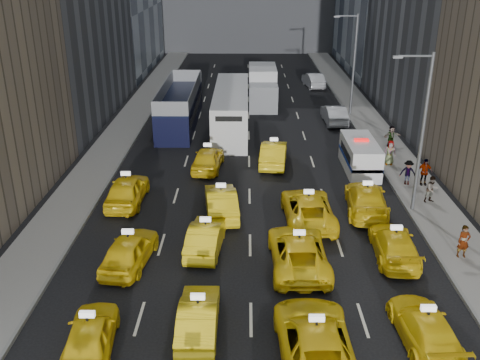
{
  "coord_description": "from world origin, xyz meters",
  "views": [
    {
      "loc": [
        -0.23,
        -15.67,
        13.47
      ],
      "look_at": [
        -0.56,
        11.75,
        2.0
      ],
      "focal_mm": 40.0,
      "sensor_mm": 36.0,
      "label": 1
    }
  ],
  "objects_px": {
    "box_truck": "(263,87)",
    "nypd_van": "(360,156)",
    "double_decker": "(180,105)",
    "city_bus": "(231,110)",
    "pedestrian_0": "(464,241)"
  },
  "relations": [
    {
      "from": "nypd_van",
      "to": "box_truck",
      "type": "bearing_deg",
      "value": 102.71
    },
    {
      "from": "double_decker",
      "to": "city_bus",
      "type": "height_order",
      "value": "double_decker"
    },
    {
      "from": "double_decker",
      "to": "pedestrian_0",
      "type": "bearing_deg",
      "value": -47.93
    },
    {
      "from": "double_decker",
      "to": "box_truck",
      "type": "height_order",
      "value": "same"
    },
    {
      "from": "nypd_van",
      "to": "box_truck",
      "type": "height_order",
      "value": "box_truck"
    },
    {
      "from": "box_truck",
      "to": "pedestrian_0",
      "type": "height_order",
      "value": "box_truck"
    },
    {
      "from": "double_decker",
      "to": "city_bus",
      "type": "xyz_separation_m",
      "value": [
        4.43,
        -1.23,
        -0.06
      ]
    },
    {
      "from": "box_truck",
      "to": "double_decker",
      "type": "bearing_deg",
      "value": -142.31
    },
    {
      "from": "box_truck",
      "to": "city_bus",
      "type": "bearing_deg",
      "value": -115.51
    },
    {
      "from": "double_decker",
      "to": "box_truck",
      "type": "relative_size",
      "value": 1.55
    },
    {
      "from": "double_decker",
      "to": "nypd_van",
      "type": "bearing_deg",
      "value": -31.91
    },
    {
      "from": "box_truck",
      "to": "nypd_van",
      "type": "bearing_deg",
      "value": -77.48
    },
    {
      "from": "city_bus",
      "to": "pedestrian_0",
      "type": "distance_m",
      "value": 23.98
    },
    {
      "from": "nypd_van",
      "to": "double_decker",
      "type": "height_order",
      "value": "double_decker"
    },
    {
      "from": "city_bus",
      "to": "nypd_van",
      "type": "bearing_deg",
      "value": -38.6
    }
  ]
}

